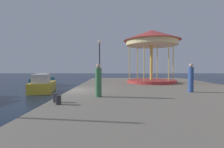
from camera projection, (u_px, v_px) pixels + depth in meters
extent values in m
plane|color=#162338|center=(71.00, 101.00, 11.78)|extent=(120.00, 120.00, 0.00)
cube|color=gray|center=(166.00, 96.00, 11.75)|extent=(13.42, 27.93, 0.80)
cube|color=#19606B|center=(44.00, 82.00, 22.25)|extent=(2.64, 5.16, 1.03)
cube|color=beige|center=(43.00, 76.00, 21.97)|extent=(1.67, 2.34, 0.61)
cube|color=#4C6070|center=(45.00, 74.00, 23.04)|extent=(1.18, 0.26, 0.27)
cube|color=gold|center=(44.00, 87.00, 16.57)|extent=(2.87, 4.59, 0.95)
cube|color=beige|center=(42.00, 79.00, 15.71)|extent=(1.77, 2.13, 0.81)
cube|color=#4C6070|center=(44.00, 76.00, 16.62)|extent=(1.20, 0.36, 0.37)
cylinder|color=#B23333|center=(152.00, 81.00, 17.65)|extent=(5.12, 5.12, 0.30)
cylinder|color=gold|center=(152.00, 63.00, 17.58)|extent=(0.28, 0.28, 3.60)
cylinder|color=#F2E099|center=(152.00, 43.00, 17.50)|extent=(5.33, 5.33, 0.50)
cone|color=#C63D38|center=(152.00, 35.00, 17.47)|extent=(5.92, 5.92, 1.13)
cylinder|color=gold|center=(174.00, 63.00, 17.57)|extent=(0.08, 0.08, 3.60)
cylinder|color=gold|center=(158.00, 63.00, 19.57)|extent=(0.08, 0.08, 3.60)
cylinder|color=gold|center=(138.00, 63.00, 19.58)|extent=(0.08, 0.08, 3.60)
cylinder|color=gold|center=(130.00, 63.00, 17.58)|extent=(0.08, 0.08, 3.60)
cylinder|color=gold|center=(145.00, 62.00, 15.58)|extent=(0.08, 0.08, 3.60)
cylinder|color=gold|center=(169.00, 62.00, 15.58)|extent=(0.08, 0.08, 3.60)
cylinder|color=black|center=(100.00, 63.00, 18.64)|extent=(0.12, 0.12, 4.28)
sphere|color=#F9E5B2|center=(100.00, 42.00, 18.56)|extent=(0.36, 0.36, 0.36)
cylinder|color=#2D2D33|center=(59.00, 100.00, 7.10)|extent=(0.24, 0.24, 0.40)
cylinder|color=#2D2D33|center=(56.00, 98.00, 7.58)|extent=(0.24, 0.24, 0.40)
cylinder|color=#2D4C8C|center=(191.00, 80.00, 10.69)|extent=(0.34, 0.34, 1.61)
sphere|color=tan|center=(192.00, 65.00, 10.65)|extent=(0.24, 0.24, 0.24)
cylinder|color=#387247|center=(99.00, 82.00, 8.99)|extent=(0.34, 0.34, 1.55)
sphere|color=tan|center=(99.00, 66.00, 8.95)|extent=(0.24, 0.24, 0.24)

